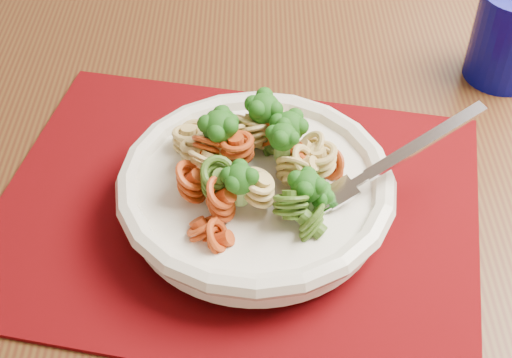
% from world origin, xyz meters
% --- Properties ---
extents(dining_table, '(1.45, 1.16, 0.73)m').
position_xyz_m(dining_table, '(-0.62, -0.74, 0.62)').
color(dining_table, '#503316').
rests_on(dining_table, ground).
extents(placemat, '(0.44, 0.36, 0.00)m').
position_xyz_m(placemat, '(-0.59, -0.80, 0.73)').
color(placemat, '#5B0309').
rests_on(placemat, dining_table).
extents(pasta_bowl, '(0.23, 0.23, 0.04)m').
position_xyz_m(pasta_bowl, '(-0.57, -0.80, 0.76)').
color(pasta_bowl, white).
rests_on(pasta_bowl, placemat).
extents(pasta_broccoli_heap, '(0.20, 0.20, 0.06)m').
position_xyz_m(pasta_broccoli_heap, '(-0.57, -0.80, 0.78)').
color(pasta_broccoli_heap, tan).
rests_on(pasta_broccoli_heap, pasta_bowl).
extents(fork, '(0.15, 0.14, 0.08)m').
position_xyz_m(fork, '(-0.50, -0.80, 0.77)').
color(fork, silver).
rests_on(fork, pasta_bowl).
extents(tumbler, '(0.08, 0.08, 0.10)m').
position_xyz_m(tumbler, '(-0.39, -0.53, 0.77)').
color(tumbler, '#05086F').
rests_on(tumbler, dining_table).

